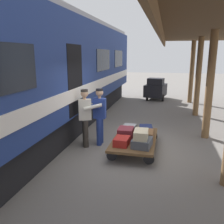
# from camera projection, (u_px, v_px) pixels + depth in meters

# --- Properties ---
(ground_plane) EXTENTS (60.00, 60.00, 0.00)m
(ground_plane) POSITION_uv_depth(u_px,v_px,m) (137.00, 149.00, 6.95)
(ground_plane) COLOR slate
(platform_canopy) EXTENTS (3.20, 15.99, 3.56)m
(platform_canopy) POSITION_uv_depth(u_px,v_px,m) (224.00, 29.00, 5.75)
(platform_canopy) COLOR brown
(platform_canopy) RESTS_ON ground_plane
(train_car) EXTENTS (3.02, 17.99, 4.00)m
(train_car) POSITION_uv_depth(u_px,v_px,m) (28.00, 75.00, 7.18)
(train_car) COLOR navy
(train_car) RESTS_ON ground_plane
(luggage_cart) EXTENTS (1.22, 2.19, 0.34)m
(luggage_cart) POSITION_uv_depth(u_px,v_px,m) (135.00, 140.00, 6.87)
(luggage_cart) COLOR brown
(luggage_cart) RESTS_ON ground_plane
(suitcase_gray_aluminum) EXTENTS (0.43, 0.57, 0.18)m
(suitcase_gray_aluminum) POSITION_uv_depth(u_px,v_px,m) (129.00, 128.00, 7.47)
(suitcase_gray_aluminum) COLOR #9EA0A5
(suitcase_gray_aluminum) RESTS_ON luggage_cart
(suitcase_slate_roller) EXTENTS (0.53, 0.63, 0.22)m
(suitcase_slate_roller) POSITION_uv_depth(u_px,v_px,m) (142.00, 143.00, 6.21)
(suitcase_slate_roller) COLOR #4C515B
(suitcase_slate_roller) RESTS_ON luggage_cart
(suitcase_brown_leather) EXTENTS (0.51, 0.58, 0.23)m
(suitcase_brown_leather) POSITION_uv_depth(u_px,v_px,m) (144.00, 135.00, 6.78)
(suitcase_brown_leather) COLOR brown
(suitcase_brown_leather) RESTS_ON luggage_cart
(suitcase_burgundy_valise) EXTENTS (0.43, 0.52, 0.28)m
(suitcase_burgundy_valise) POSITION_uv_depth(u_px,v_px,m) (126.00, 133.00, 6.89)
(suitcase_burgundy_valise) COLOR maroon
(suitcase_burgundy_valise) RESTS_ON luggage_cart
(suitcase_navy_fabric) EXTENTS (0.47, 0.63, 0.18)m
(suitcase_navy_fabric) POSITION_uv_depth(u_px,v_px,m) (146.00, 129.00, 7.35)
(suitcase_navy_fabric) COLOR navy
(suitcase_navy_fabric) RESTS_ON luggage_cart
(suitcase_red_plastic) EXTENTS (0.40, 0.51, 0.20)m
(suitcase_red_plastic) POSITION_uv_depth(u_px,v_px,m) (122.00, 141.00, 6.32)
(suitcase_red_plastic) COLOR #AD231E
(suitcase_red_plastic) RESTS_ON luggage_cart
(suitcase_cream_canvas) EXTENTS (0.37, 0.55, 0.22)m
(suitcase_cream_canvas) POSITION_uv_depth(u_px,v_px,m) (141.00, 134.00, 6.18)
(suitcase_cream_canvas) COLOR beige
(suitcase_cream_canvas) RESTS_ON suitcase_slate_roller
(porter_in_overalls) EXTENTS (0.67, 0.43, 1.70)m
(porter_in_overalls) POSITION_uv_depth(u_px,v_px,m) (99.00, 115.00, 7.16)
(porter_in_overalls) COLOR navy
(porter_in_overalls) RESTS_ON ground_plane
(porter_by_door) EXTENTS (0.74, 0.59, 1.70)m
(porter_by_door) POSITION_uv_depth(u_px,v_px,m) (86.00, 116.00, 7.00)
(porter_by_door) COLOR #332D28
(porter_by_door) RESTS_ON ground_plane
(baggage_tug) EXTENTS (1.36, 1.86, 1.30)m
(baggage_tug) POSITION_uv_depth(u_px,v_px,m) (156.00, 89.00, 14.50)
(baggage_tug) COLOR black
(baggage_tug) RESTS_ON ground_plane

